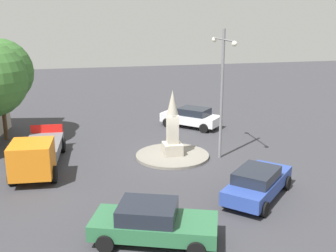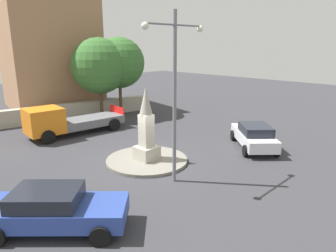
# 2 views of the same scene
# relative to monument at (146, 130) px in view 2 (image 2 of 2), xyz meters

# --- Properties ---
(ground_plane) EXTENTS (80.00, 80.00, 0.00)m
(ground_plane) POSITION_rel_monument_xyz_m (0.00, 0.00, -1.69)
(ground_plane) COLOR #38383D
(traffic_island) EXTENTS (4.17, 4.17, 0.15)m
(traffic_island) POSITION_rel_monument_xyz_m (0.00, 0.00, -1.61)
(traffic_island) COLOR gray
(traffic_island) RESTS_ON ground
(monument) EXTENTS (1.04, 1.04, 3.71)m
(monument) POSITION_rel_monument_xyz_m (0.00, 0.00, 0.00)
(monument) COLOR #B2AA99
(monument) RESTS_ON traffic_island
(streetlamp) EXTENTS (3.34, 0.28, 7.15)m
(streetlamp) POSITION_rel_monument_xyz_m (-0.67, -2.60, 2.64)
(streetlamp) COLOR slate
(streetlamp) RESTS_ON ground
(car_white_passing) EXTENTS (4.08, 4.18, 1.43)m
(car_white_passing) POSITION_rel_monument_xyz_m (5.79, -2.76, -0.94)
(car_white_passing) COLOR silver
(car_white_passing) RESTS_ON ground
(car_blue_parked_right) EXTENTS (4.37, 4.35, 1.41)m
(car_blue_parked_right) POSITION_rel_monument_xyz_m (-6.05, -2.44, -0.95)
(car_blue_parked_right) COLOR #2D479E
(car_blue_parked_right) RESTS_ON ground
(truck_orange_far_side) EXTENTS (6.50, 2.61, 2.01)m
(truck_orange_far_side) POSITION_rel_monument_xyz_m (-0.68, 7.29, -0.72)
(truck_orange_far_side) COLOR orange
(truck_orange_far_side) RESTS_ON ground
(stone_boundary_wall) EXTENTS (13.59, 3.09, 1.26)m
(stone_boundary_wall) POSITION_rel_monument_xyz_m (2.03, 11.38, -1.06)
(stone_boundary_wall) COLOR #B2AA99
(stone_boundary_wall) RESTS_ON ground
(corner_building) EXTENTS (8.72, 10.00, 11.49)m
(corner_building) POSITION_rel_monument_xyz_m (3.07, 17.21, 4.06)
(corner_building) COLOR #A87A56
(corner_building) RESTS_ON ground
(tree_near_wall) EXTENTS (4.40, 4.40, 6.39)m
(tree_near_wall) POSITION_rel_monument_xyz_m (3.87, 10.03, 2.50)
(tree_near_wall) COLOR brown
(tree_near_wall) RESTS_ON ground
(tree_mid_cluster) EXTENTS (4.16, 4.16, 6.46)m
(tree_mid_cluster) POSITION_rel_monument_xyz_m (5.58, 9.73, 2.69)
(tree_mid_cluster) COLOR brown
(tree_mid_cluster) RESTS_ON ground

